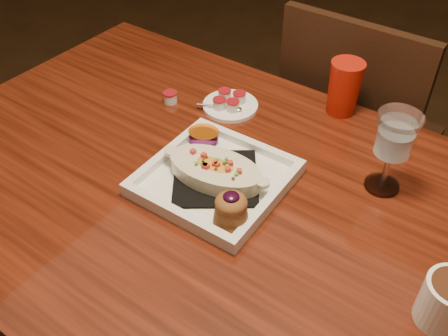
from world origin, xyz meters
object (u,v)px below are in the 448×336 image
Objects in this scene: goblet at (395,139)px; chair_far at (352,138)px; table at (237,233)px; plate at (217,178)px; red_tumbler at (344,88)px; saucer at (229,104)px.

chair_far is at bearing 116.93° from goblet.
plate is at bearing 172.16° from table.
red_tumbler is (-0.19, 0.20, -0.06)m from goblet.
table is 0.65m from chair_far.
table is 0.37m from goblet.
plate is at bearing 84.83° from chair_far.
saucer is at bearing 128.23° from table.
chair_far is 0.50m from saucer.
goblet is at bearing 43.48° from table.
plate reaches higher than table.
saucer is (-0.20, -0.38, 0.25)m from chair_far.
chair_far is 5.28× the size of goblet.
plate is (-0.06, -0.62, 0.27)m from chair_far.
saucer is 1.03× the size of red_tumbler.
red_tumbler reaches higher than plate.
saucer is at bearing 173.31° from goblet.
goblet is (0.22, 0.20, 0.22)m from table.
goblet is at bearing -46.23° from red_tumbler.
goblet reaches higher than saucer.
chair_far is 6.82× the size of saucer.
chair_far is 7.00× the size of red_tumbler.
goblet reaches higher than table.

